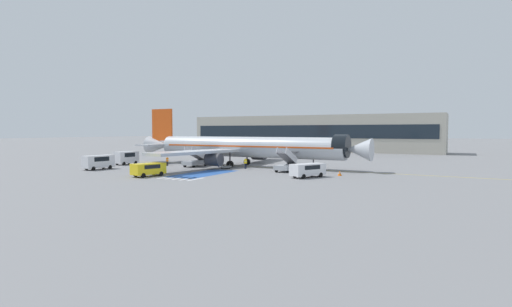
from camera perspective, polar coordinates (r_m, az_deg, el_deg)
ground_plane at (r=69.39m, az=-0.84°, el=-1.84°), size 600.00×600.00×0.00m
apron_leadline_yellow at (r=69.06m, az=-1.29°, el=-1.86°), size 78.73×2.10×0.01m
apron_stand_patch_blue at (r=58.08m, az=-7.51°, el=-2.87°), size 4.88×12.01×0.01m
apron_walkway_bar_0 at (r=56.05m, az=-14.56°, el=-3.17°), size 0.44×3.60×0.01m
apron_walkway_bar_1 at (r=55.26m, az=-13.64°, el=-3.24°), size 0.44×3.60×0.01m
apron_walkway_bar_2 at (r=54.48m, az=-12.69°, el=-3.32°), size 0.44×3.60×0.01m
apron_walkway_bar_3 at (r=53.72m, az=-11.71°, el=-3.40°), size 0.44×3.60×0.01m
apron_walkway_bar_4 at (r=52.97m, az=-10.70°, el=-3.49°), size 0.44×3.60×0.01m
apron_walkway_bar_5 at (r=52.24m, az=-9.67°, el=-3.57°), size 0.44×3.60×0.01m
apron_walkway_bar_6 at (r=51.52m, az=-8.60°, el=-3.66°), size 0.44×3.60×0.01m
airliner at (r=69.21m, az=-1.82°, el=0.93°), size 43.96×36.91×10.41m
boarding_stairs_forward at (r=60.78m, az=4.45°, el=-1.67°), size 2.32×5.27×3.77m
boarding_stairs_aft at (r=69.78m, az=-8.64°, el=-1.08°), size 2.32×5.27×3.57m
fuel_tanker at (r=92.28m, az=2.26°, el=0.53°), size 10.87×2.95×3.51m
service_van_0 at (r=53.21m, az=7.40°, el=-2.23°), size 3.88×5.25×1.83m
service_van_1 at (r=76.66m, az=-18.03°, el=-0.46°), size 2.19×4.44×2.38m
service_van_2 at (r=55.94m, az=-15.13°, el=-2.07°), size 3.07×4.81×1.78m
service_van_3 at (r=68.41m, az=-21.61°, el=-1.02°), size 2.47×5.03×2.25m
baggage_cart at (r=65.95m, az=-4.24°, el=-1.90°), size 2.45×2.99×0.87m
ground_crew_0 at (r=71.90m, az=-12.56°, el=-0.99°), size 0.46×0.47×1.64m
ground_crew_1 at (r=64.72m, az=-1.52°, el=-1.29°), size 0.47×0.47×1.80m
ground_crew_2 at (r=68.74m, az=-5.36°, el=-1.15°), size 0.24×0.44×1.59m
traffic_cone_0 at (r=56.11m, az=11.87°, el=-2.79°), size 0.59×0.59×0.66m
terminal_building at (r=124.73m, az=7.69°, el=2.88°), size 76.90×12.10×10.80m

